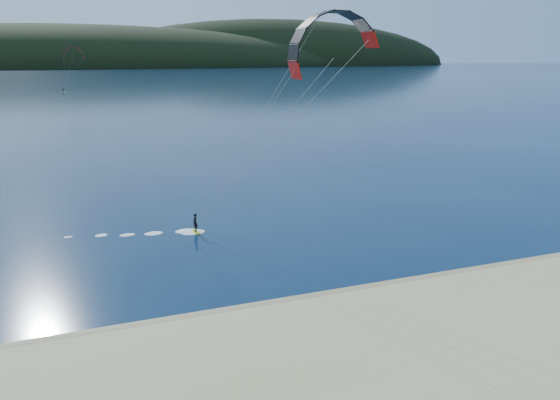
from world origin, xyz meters
name	(u,v)px	position (x,y,z in m)	size (l,w,h in m)	color
ground	(278,359)	(0.00, 0.00, 0.00)	(1800.00, 1800.00, 0.00)	#071D39
wet_sand	(253,314)	(0.00, 4.50, 0.05)	(220.00, 2.50, 0.10)	olive
headland	(109,66)	(0.63, 745.28, 0.00)	(1200.00, 310.00, 140.00)	black
kitesurfer_near	(323,68)	(7.86, 13.17, 13.42)	(23.43, 9.46, 17.67)	#C3DC19
kitesurfer_far	(74,58)	(-17.51, 199.04, 13.56)	(10.38, 7.49, 15.99)	#C3DC19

